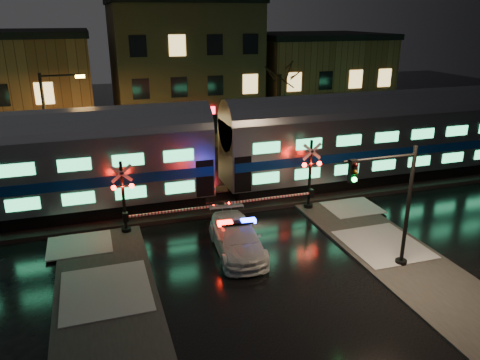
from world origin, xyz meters
The scene contains 13 objects.
ground centered at (0.00, 0.00, 0.00)m, with size 120.00×120.00×0.00m, color black.
ballast centered at (0.00, 5.00, 0.12)m, with size 90.00×4.20×0.24m, color black.
sidewalk_left centered at (-6.50, -6.00, 0.06)m, with size 4.00×20.00×0.12m, color #2D2D2D.
sidewalk_right centered at (6.50, -6.00, 0.06)m, with size 4.00×20.00×0.12m, color #2D2D2D.
building_left centered at (-13.00, 22.00, 4.50)m, with size 14.00×10.00×9.00m, color brown.
building_mid centered at (2.00, 22.50, 5.75)m, with size 12.00×11.00×11.50m, color brown.
building_right centered at (15.00, 22.00, 4.25)m, with size 12.00×10.00×8.50m, color brown.
train centered at (0.38, 5.00, 3.38)m, with size 51.00×3.12×5.92m.
police_car centered at (-0.40, -1.31, 0.75)m, with size 2.50×5.27×1.65m.
crossing_signal_right centered at (4.76, 2.31, 1.70)m, with size 5.81×0.66×4.11m.
crossing_signal_left centered at (-4.84, 2.30, 1.60)m, with size 5.47×0.64×3.87m.
traffic_light centered at (5.35, -4.82, 2.96)m, with size 3.60×0.67×5.57m.
streetlight centered at (-8.61, 9.00, 4.35)m, with size 2.52×0.26×7.54m.
Camera 1 is at (-6.38, -20.16, 10.64)m, focal length 35.00 mm.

